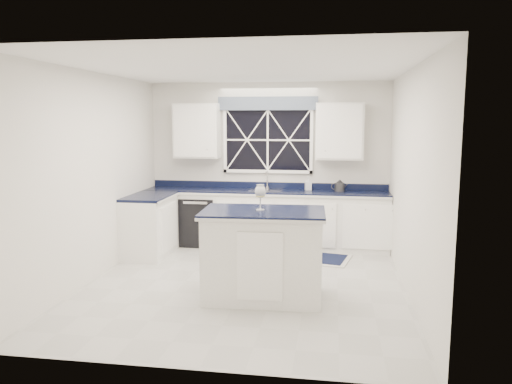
% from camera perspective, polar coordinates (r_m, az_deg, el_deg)
% --- Properties ---
extents(ground, '(4.50, 4.50, 0.00)m').
position_cam_1_polar(ground, '(6.49, -1.27, -10.47)').
color(ground, '#B7B7B2').
rests_on(ground, ground).
extents(back_wall, '(4.00, 0.10, 2.70)m').
position_cam_1_polar(back_wall, '(8.41, 1.38, 3.25)').
color(back_wall, silver).
rests_on(back_wall, ground).
extents(base_cabinets, '(3.99, 1.60, 0.90)m').
position_cam_1_polar(base_cabinets, '(8.13, -1.38, -3.34)').
color(base_cabinets, white).
rests_on(base_cabinets, ground).
extents(countertop, '(3.98, 0.64, 0.04)m').
position_cam_1_polar(countertop, '(8.16, 1.10, 0.05)').
color(countertop, black).
rests_on(countertop, base_cabinets).
extents(dishwasher, '(0.60, 0.58, 0.82)m').
position_cam_1_polar(dishwasher, '(8.46, -6.32, -3.20)').
color(dishwasher, black).
rests_on(dishwasher, ground).
extents(window, '(1.65, 0.09, 1.26)m').
position_cam_1_polar(window, '(8.33, 1.35, 6.51)').
color(window, black).
rests_on(window, ground).
extents(upper_cabinets, '(3.10, 0.34, 0.90)m').
position_cam_1_polar(upper_cabinets, '(8.21, 1.24, 6.97)').
color(upper_cabinets, white).
rests_on(upper_cabinets, ground).
extents(faucet, '(0.05, 0.20, 0.30)m').
position_cam_1_polar(faucet, '(8.33, 1.28, 1.46)').
color(faucet, '#B3B2B5').
rests_on(faucet, countertop).
extents(island, '(1.45, 0.91, 1.05)m').
position_cam_1_polar(island, '(5.86, 0.83, -7.14)').
color(island, white).
rests_on(island, ground).
extents(rug, '(1.31, 0.96, 0.02)m').
position_cam_1_polar(rug, '(7.70, 6.14, -7.42)').
color(rug, beige).
rests_on(rug, ground).
extents(kettle, '(0.27, 0.16, 0.19)m').
position_cam_1_polar(kettle, '(8.17, 9.52, 0.70)').
color(kettle, '#313134').
rests_on(kettle, countertop).
extents(wine_glass, '(0.13, 0.13, 0.30)m').
position_cam_1_polar(wine_glass, '(5.72, 0.50, -0.05)').
color(wine_glass, silver).
rests_on(wine_glass, island).
extents(soap_bottle, '(0.12, 0.12, 0.22)m').
position_cam_1_polar(soap_bottle, '(8.22, 6.00, 0.98)').
color(soap_bottle, silver).
rests_on(soap_bottle, countertop).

